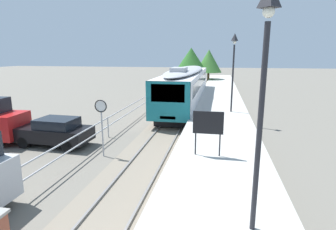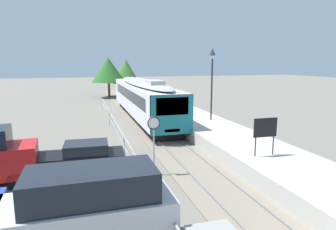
{
  "view_description": "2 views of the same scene",
  "coord_description": "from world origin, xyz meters",
  "px_view_note": "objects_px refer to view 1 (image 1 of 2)",
  "views": [
    {
      "loc": [
        3.12,
        -2.67,
        4.87
      ],
      "look_at": [
        0.4,
        11.67,
        1.6
      ],
      "focal_mm": 29.01,
      "sensor_mm": 36.0,
      "label": 1
    },
    {
      "loc": [
        -5.43,
        -4.16,
        5.29
      ],
      "look_at": [
        0.0,
        14.67,
        1.8
      ],
      "focal_mm": 32.14,
      "sensor_mm": 36.0,
      "label": 2
    }
  ],
  "objects_px": {
    "platform_lamp_near_end": "(264,67)",
    "parked_hatchback_black": "(55,131)",
    "platform_lamp_mid_platform": "(234,58)",
    "platform_notice_board": "(208,124)",
    "commuter_train": "(186,84)",
    "speed_limit_sign": "(101,114)"
  },
  "relations": [
    {
      "from": "platform_lamp_mid_platform",
      "to": "platform_notice_board",
      "type": "height_order",
      "value": "platform_lamp_mid_platform"
    },
    {
      "from": "platform_lamp_mid_platform",
      "to": "commuter_train",
      "type": "bearing_deg",
      "value": 122.72
    },
    {
      "from": "platform_lamp_near_end",
      "to": "parked_hatchback_black",
      "type": "height_order",
      "value": "platform_lamp_near_end"
    },
    {
      "from": "platform_lamp_near_end",
      "to": "speed_limit_sign",
      "type": "height_order",
      "value": "platform_lamp_near_end"
    },
    {
      "from": "parked_hatchback_black",
      "to": "platform_lamp_mid_platform",
      "type": "bearing_deg",
      "value": 34.65
    },
    {
      "from": "platform_lamp_near_end",
      "to": "speed_limit_sign",
      "type": "bearing_deg",
      "value": 137.27
    },
    {
      "from": "platform_lamp_near_end",
      "to": "platform_notice_board",
      "type": "distance_m",
      "value": 5.32
    },
    {
      "from": "commuter_train",
      "to": "platform_lamp_near_end",
      "type": "xyz_separation_m",
      "value": [
        4.0,
        -19.7,
        2.48
      ]
    },
    {
      "from": "commuter_train",
      "to": "platform_lamp_near_end",
      "type": "bearing_deg",
      "value": -78.51
    },
    {
      "from": "commuter_train",
      "to": "parked_hatchback_black",
      "type": "bearing_deg",
      "value": -113.37
    },
    {
      "from": "platform_lamp_near_end",
      "to": "platform_notice_board",
      "type": "xyz_separation_m",
      "value": [
        -1.25,
        4.57,
        -2.44
      ]
    },
    {
      "from": "platform_lamp_mid_platform",
      "to": "parked_hatchback_black",
      "type": "height_order",
      "value": "platform_lamp_mid_platform"
    },
    {
      "from": "speed_limit_sign",
      "to": "parked_hatchback_black",
      "type": "xyz_separation_m",
      "value": [
        -3.23,
        1.04,
        -1.33
      ]
    },
    {
      "from": "platform_lamp_near_end",
      "to": "platform_lamp_mid_platform",
      "type": "bearing_deg",
      "value": 90.0
    },
    {
      "from": "commuter_train",
      "to": "parked_hatchback_black",
      "type": "xyz_separation_m",
      "value": [
        -5.54,
        -12.83,
        -1.35
      ]
    },
    {
      "from": "platform_lamp_mid_platform",
      "to": "platform_notice_board",
      "type": "xyz_separation_m",
      "value": [
        -1.25,
        -8.91,
        -2.44
      ]
    },
    {
      "from": "platform_lamp_near_end",
      "to": "commuter_train",
      "type": "bearing_deg",
      "value": 101.49
    },
    {
      "from": "commuter_train",
      "to": "platform_lamp_mid_platform",
      "type": "xyz_separation_m",
      "value": [
        4.0,
        -6.23,
        2.48
      ]
    },
    {
      "from": "commuter_train",
      "to": "speed_limit_sign",
      "type": "bearing_deg",
      "value": -99.47
    },
    {
      "from": "commuter_train",
      "to": "platform_notice_board",
      "type": "distance_m",
      "value": 15.38
    },
    {
      "from": "speed_limit_sign",
      "to": "platform_lamp_near_end",
      "type": "bearing_deg",
      "value": -42.73
    },
    {
      "from": "platform_notice_board",
      "to": "parked_hatchback_black",
      "type": "xyz_separation_m",
      "value": [
        -8.29,
        2.31,
        -1.4
      ]
    }
  ]
}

